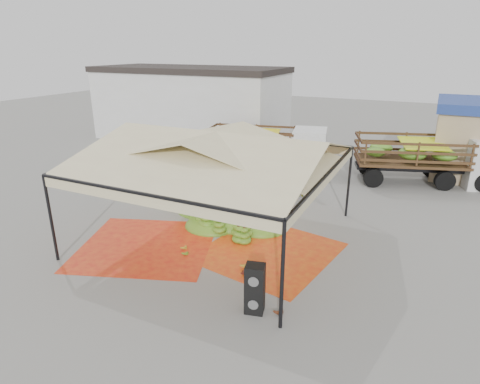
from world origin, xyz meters
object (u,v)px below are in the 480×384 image
at_px(banana_heap, 231,206).
at_px(speaker_stack, 255,289).
at_px(vendor, 303,178).
at_px(truck_left, 272,143).
at_px(truck_right, 435,155).

distance_m(banana_heap, speaker_stack, 6.22).
height_order(speaker_stack, vendor, vendor).
xyz_separation_m(banana_heap, truck_left, (-1.39, 8.02, 0.86)).
distance_m(banana_heap, truck_right, 11.52).
xyz_separation_m(vendor, truck_right, (5.56, 4.72, 0.65)).
relative_size(banana_heap, speaker_stack, 3.84).
bearing_deg(truck_left, vendor, -63.35).
bearing_deg(speaker_stack, vendor, 86.17).
xyz_separation_m(vendor, truck_left, (-3.18, 3.93, 0.56)).
bearing_deg(banana_heap, speaker_stack, -57.15).
relative_size(speaker_stack, truck_left, 0.20).
xyz_separation_m(speaker_stack, truck_right, (3.99, 14.04, 0.82)).
relative_size(speaker_stack, truck_right, 0.19).
relative_size(banana_heap, truck_left, 0.76).
relative_size(banana_heap, vendor, 3.09).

